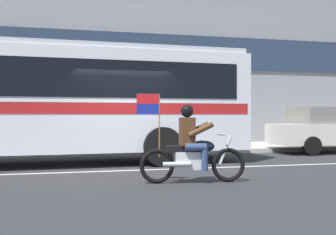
% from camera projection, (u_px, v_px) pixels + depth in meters
% --- Properties ---
extents(ground_plane, '(60.00, 60.00, 0.00)m').
position_uv_depth(ground_plane, '(126.00, 168.00, 11.45)').
color(ground_plane, '#2B2B2D').
extents(sidewalk_curb, '(28.00, 3.80, 0.15)m').
position_uv_depth(sidewalk_curb, '(102.00, 150.00, 16.38)').
color(sidewalk_curb, '#B7B2A8').
rests_on(sidewalk_curb, ground_plane).
extents(lane_center_stripe, '(26.60, 0.14, 0.01)m').
position_uv_depth(lane_center_stripe, '(130.00, 170.00, 10.88)').
color(lane_center_stripe, silver).
rests_on(lane_center_stripe, ground_plane).
extents(office_building_facade, '(28.00, 0.89, 11.64)m').
position_uv_depth(office_building_facade, '(95.00, 7.00, 18.55)').
color(office_building_facade, gray).
rests_on(office_building_facade, ground_plane).
extents(transit_bus, '(11.40, 2.99, 3.22)m').
position_uv_depth(transit_bus, '(40.00, 95.00, 12.04)').
color(transit_bus, silver).
rests_on(transit_bus, ground_plane).
extents(motorcycle_with_rider, '(2.18, 0.67, 1.78)m').
position_uv_depth(motorcycle_with_rider, '(192.00, 149.00, 8.91)').
color(motorcycle_with_rider, black).
rests_on(motorcycle_with_rider, ground_plane).
extents(parked_sedan_curbside, '(4.29, 1.88, 1.64)m').
position_uv_depth(parked_sedan_curbside, '(330.00, 129.00, 16.00)').
color(parked_sedan_curbside, silver).
rests_on(parked_sedan_curbside, ground_plane).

